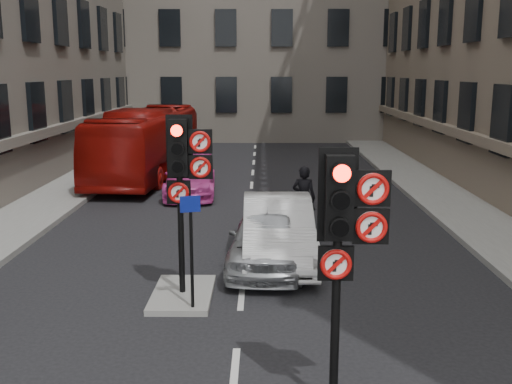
{
  "coord_description": "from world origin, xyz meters",
  "views": [
    {
      "loc": [
        0.42,
        -6.5,
        4.56
      ],
      "look_at": [
        0.32,
        3.02,
        2.6
      ],
      "focal_mm": 42.0,
      "sensor_mm": 36.0,
      "label": 1
    }
  ],
  "objects_px": {
    "motorcycle": "(245,259)",
    "car_white": "(278,230)",
    "car_pink": "(190,178)",
    "signal_near": "(345,225)",
    "motorcyclist": "(304,198)",
    "info_sign": "(191,236)",
    "signal_far": "(184,166)",
    "car_silver": "(268,236)",
    "bus_red": "(147,143)"
  },
  "relations": [
    {
      "from": "motorcyclist",
      "to": "bus_red",
      "type": "bearing_deg",
      "value": -38.58
    },
    {
      "from": "signal_far",
      "to": "motorcycle",
      "type": "bearing_deg",
      "value": 43.49
    },
    {
      "from": "signal_far",
      "to": "motorcycle",
      "type": "relative_size",
      "value": 2.4
    },
    {
      "from": "signal_near",
      "to": "info_sign",
      "type": "distance_m",
      "value": 4.12
    },
    {
      "from": "signal_near",
      "to": "bus_red",
      "type": "xyz_separation_m",
      "value": [
        -5.99,
        17.92,
        -1.11
      ]
    },
    {
      "from": "car_silver",
      "to": "bus_red",
      "type": "height_order",
      "value": "bus_red"
    },
    {
      "from": "bus_red",
      "to": "motorcycle",
      "type": "height_order",
      "value": "bus_red"
    },
    {
      "from": "car_silver",
      "to": "motorcycle",
      "type": "bearing_deg",
      "value": -114.58
    },
    {
      "from": "signal_near",
      "to": "motorcyclist",
      "type": "xyz_separation_m",
      "value": [
        0.13,
        9.28,
        -1.65
      ]
    },
    {
      "from": "signal_near",
      "to": "signal_far",
      "type": "relative_size",
      "value": 1.0
    },
    {
      "from": "signal_near",
      "to": "motorcyclist",
      "type": "distance_m",
      "value": 9.42
    },
    {
      "from": "signal_near",
      "to": "info_sign",
      "type": "height_order",
      "value": "signal_near"
    },
    {
      "from": "car_white",
      "to": "signal_near",
      "type": "bearing_deg",
      "value": -84.84
    },
    {
      "from": "info_sign",
      "to": "motorcycle",
      "type": "bearing_deg",
      "value": 49.11
    },
    {
      "from": "car_white",
      "to": "info_sign",
      "type": "relative_size",
      "value": 2.16
    },
    {
      "from": "info_sign",
      "to": "motorcyclist",
      "type": "bearing_deg",
      "value": 53.08
    },
    {
      "from": "bus_red",
      "to": "info_sign",
      "type": "bearing_deg",
      "value": -72.32
    },
    {
      "from": "car_white",
      "to": "info_sign",
      "type": "xyz_separation_m",
      "value": [
        -1.69,
        -3.22,
        0.75
      ]
    },
    {
      "from": "signal_far",
      "to": "info_sign",
      "type": "distance_m",
      "value": 1.45
    },
    {
      "from": "car_silver",
      "to": "motorcycle",
      "type": "xyz_separation_m",
      "value": [
        -0.5,
        -0.9,
        -0.27
      ]
    },
    {
      "from": "car_white",
      "to": "car_pink",
      "type": "relative_size",
      "value": 1.06
    },
    {
      "from": "car_pink",
      "to": "motorcyclist",
      "type": "xyz_separation_m",
      "value": [
        3.84,
        -4.87,
        0.3
      ]
    },
    {
      "from": "signal_far",
      "to": "motorcyclist",
      "type": "bearing_deg",
      "value": 62.66
    },
    {
      "from": "car_white",
      "to": "motorcyclist",
      "type": "xyz_separation_m",
      "value": [
        0.82,
        2.87,
        0.16
      ]
    },
    {
      "from": "signal_far",
      "to": "bus_red",
      "type": "bearing_deg",
      "value": 103.67
    },
    {
      "from": "motorcycle",
      "to": "car_pink",
      "type": "bearing_deg",
      "value": 96.96
    },
    {
      "from": "signal_far",
      "to": "car_white",
      "type": "relative_size",
      "value": 0.76
    },
    {
      "from": "motorcycle",
      "to": "info_sign",
      "type": "relative_size",
      "value": 0.69
    },
    {
      "from": "signal_near",
      "to": "motorcycle",
      "type": "xyz_separation_m",
      "value": [
        -1.43,
        5.11,
        -2.14
      ]
    },
    {
      "from": "motorcyclist",
      "to": "info_sign",
      "type": "xyz_separation_m",
      "value": [
        -2.51,
        -6.09,
        0.59
      ]
    },
    {
      "from": "signal_far",
      "to": "car_white",
      "type": "distance_m",
      "value": 3.63
    },
    {
      "from": "motorcyclist",
      "to": "info_sign",
      "type": "distance_m",
      "value": 6.61
    },
    {
      "from": "motorcycle",
      "to": "car_white",
      "type": "bearing_deg",
      "value": 53.2
    },
    {
      "from": "car_white",
      "to": "bus_red",
      "type": "height_order",
      "value": "bus_red"
    },
    {
      "from": "car_white",
      "to": "car_pink",
      "type": "xyz_separation_m",
      "value": [
        -3.02,
        7.75,
        -0.13
      ]
    },
    {
      "from": "car_silver",
      "to": "car_white",
      "type": "xyz_separation_m",
      "value": [
        0.24,
        0.4,
        0.05
      ]
    },
    {
      "from": "signal_far",
      "to": "car_silver",
      "type": "xyz_separation_m",
      "value": [
        1.67,
        2.01,
        -1.98
      ]
    },
    {
      "from": "bus_red",
      "to": "info_sign",
      "type": "xyz_separation_m",
      "value": [
        3.6,
        -14.73,
        0.05
      ]
    },
    {
      "from": "motorcyclist",
      "to": "signal_near",
      "type": "bearing_deg",
      "value": 105.34
    },
    {
      "from": "car_pink",
      "to": "info_sign",
      "type": "height_order",
      "value": "info_sign"
    },
    {
      "from": "car_pink",
      "to": "bus_red",
      "type": "relative_size",
      "value": 0.42
    },
    {
      "from": "car_white",
      "to": "bus_red",
      "type": "distance_m",
      "value": 12.69
    },
    {
      "from": "signal_far",
      "to": "car_pink",
      "type": "bearing_deg",
      "value": 96.27
    },
    {
      "from": "signal_near",
      "to": "car_white",
      "type": "bearing_deg",
      "value": 96.19
    },
    {
      "from": "car_pink",
      "to": "car_silver",
      "type": "bearing_deg",
      "value": -75.17
    },
    {
      "from": "car_pink",
      "to": "signal_near",
      "type": "bearing_deg",
      "value": -79.31
    },
    {
      "from": "car_white",
      "to": "car_silver",
      "type": "bearing_deg",
      "value": -122.04
    },
    {
      "from": "bus_red",
      "to": "motorcyclist",
      "type": "relative_size",
      "value": 5.64
    },
    {
      "from": "car_silver",
      "to": "motorcyclist",
      "type": "height_order",
      "value": "motorcyclist"
    },
    {
      "from": "car_silver",
      "to": "bus_red",
      "type": "bearing_deg",
      "value": 117.37
    }
  ]
}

